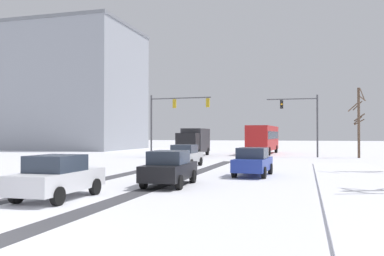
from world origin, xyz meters
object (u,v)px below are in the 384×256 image
object	(u,v)px
car_silver_lead	(185,156)
car_white_fourth	(58,177)
bus_oncoming	(263,138)
traffic_signal_far_right	(303,115)
box_truck_delivery	(194,141)
bare_tree_sidewalk_far	(359,120)
office_building_far_left_block	(73,89)
car_blue_second	(253,162)
traffic_signal_far_left	(172,112)
car_black_third	(169,168)

from	to	relation	value
car_silver_lead	car_white_fourth	bearing A→B (deg)	-90.76
car_white_fourth	bus_oncoming	xyz separation A→B (m)	(3.74, 37.05, 1.18)
car_white_fourth	car_silver_lead	bearing A→B (deg)	89.24
traffic_signal_far_right	box_truck_delivery	size ratio (longest dim) A/B	0.87
bare_tree_sidewalk_far	office_building_far_left_block	world-z (taller)	office_building_far_left_block
office_building_far_left_block	car_blue_second	bearing A→B (deg)	-46.16
bare_tree_sidewalk_far	box_truck_delivery	bearing A→B (deg)	-177.04
car_white_fourth	traffic_signal_far_left	bearing A→B (deg)	99.73
bus_oncoming	office_building_far_left_block	bearing A→B (deg)	165.44
traffic_signal_far_left	bus_oncoming	distance (m)	13.43
car_blue_second	box_truck_delivery	xyz separation A→B (m)	(-8.94, 19.79, 0.82)
bus_oncoming	box_truck_delivery	bearing A→B (deg)	-134.29
traffic_signal_far_left	bus_oncoming	world-z (taller)	traffic_signal_far_left
bus_oncoming	box_truck_delivery	distance (m)	9.77
office_building_far_left_block	car_silver_lead	bearing A→B (deg)	-46.68
car_silver_lead	office_building_far_left_block	size ratio (longest dim) A/B	0.20
car_blue_second	traffic_signal_far_right	bearing A→B (deg)	82.66
box_truck_delivery	office_building_far_left_block	world-z (taller)	office_building_far_left_block
car_silver_lead	car_black_third	world-z (taller)	same
traffic_signal_far_right	car_white_fourth	xyz separation A→B (m)	(-8.53, -30.96, -3.56)
car_white_fourth	office_building_far_left_block	xyz separation A→B (m)	(-27.70, 45.21, 8.96)
car_silver_lead	box_truck_delivery	size ratio (longest dim) A/B	0.55
car_white_fourth	box_truck_delivery	xyz separation A→B (m)	(-3.08, 30.06, 0.82)
office_building_far_left_block	car_black_third	bearing A→B (deg)	-53.05
office_building_far_left_block	bus_oncoming	bearing A→B (deg)	-14.56
car_silver_lead	bare_tree_sidewalk_far	distance (m)	20.77
car_silver_lead	bare_tree_sidewalk_far	bearing A→B (deg)	48.20
traffic_signal_far_left	car_black_third	size ratio (longest dim) A/B	1.59
box_truck_delivery	traffic_signal_far_left	bearing A→B (deg)	-115.64
car_blue_second	car_white_fourth	size ratio (longest dim) A/B	1.01
car_white_fourth	box_truck_delivery	size ratio (longest dim) A/B	0.55
car_blue_second	car_black_third	xyz separation A→B (m)	(-3.17, -5.47, 0.00)
traffic_signal_far_left	bare_tree_sidewalk_far	size ratio (longest dim) A/B	0.94
car_black_third	bare_tree_sidewalk_far	size ratio (longest dim) A/B	0.59
box_truck_delivery	bus_oncoming	bearing A→B (deg)	45.71
box_truck_delivery	car_black_third	bearing A→B (deg)	-77.13
car_blue_second	box_truck_delivery	world-z (taller)	box_truck_delivery
bare_tree_sidewalk_far	traffic_signal_far_right	bearing A→B (deg)	179.69
car_white_fourth	bare_tree_sidewalk_far	xyz separation A→B (m)	(13.91, 30.94, 2.98)
box_truck_delivery	office_building_far_left_block	xyz separation A→B (m)	(-24.62, 15.15, 8.14)
car_white_fourth	office_building_far_left_block	bearing A→B (deg)	121.49
car_black_third	car_white_fourth	bearing A→B (deg)	-119.29
car_blue_second	car_white_fourth	xyz separation A→B (m)	(-5.86, -10.27, 0.00)
traffic_signal_far_right	bare_tree_sidewalk_far	xyz separation A→B (m)	(5.38, -0.03, -0.59)
bus_oncoming	car_white_fourth	bearing A→B (deg)	-95.76
traffic_signal_far_right	car_black_third	xyz separation A→B (m)	(-5.83, -26.16, -3.56)
car_silver_lead	car_blue_second	xyz separation A→B (m)	(5.65, -5.35, 0.00)
traffic_signal_far_right	box_truck_delivery	bearing A→B (deg)	-175.53
car_blue_second	box_truck_delivery	size ratio (longest dim) A/B	0.56
traffic_signal_far_right	box_truck_delivery	xyz separation A→B (m)	(-11.61, -0.91, -2.74)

